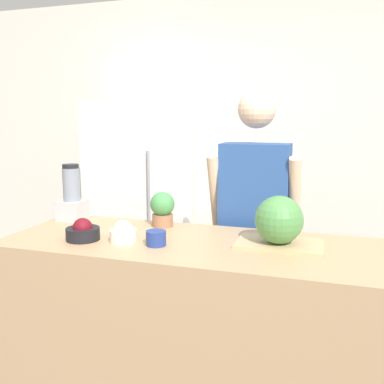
{
  "coord_description": "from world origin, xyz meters",
  "views": [
    {
      "loc": [
        0.64,
        -1.63,
        1.57
      ],
      "look_at": [
        0.0,
        0.4,
        1.2
      ],
      "focal_mm": 40.0,
      "sensor_mm": 36.0,
      "label": 1
    }
  ],
  "objects_px": {
    "watermelon": "(279,220)",
    "blender": "(72,197)",
    "bowl_cherries": "(83,232)",
    "bowl_cream": "(123,233)",
    "bowl_small_blue": "(156,238)",
    "refrigerator": "(140,202)",
    "potted_plant": "(162,208)",
    "person": "(254,229)"
  },
  "relations": [
    {
      "from": "bowl_small_blue",
      "to": "blender",
      "type": "bearing_deg",
      "value": 153.56
    },
    {
      "from": "potted_plant",
      "to": "bowl_small_blue",
      "type": "bearing_deg",
      "value": -73.41
    },
    {
      "from": "watermelon",
      "to": "bowl_cream",
      "type": "distance_m",
      "value": 0.78
    },
    {
      "from": "watermelon",
      "to": "bowl_small_blue",
      "type": "relative_size",
      "value": 2.37
    },
    {
      "from": "watermelon",
      "to": "bowl_cream",
      "type": "height_order",
      "value": "watermelon"
    },
    {
      "from": "person",
      "to": "blender",
      "type": "relative_size",
      "value": 5.02
    },
    {
      "from": "refrigerator",
      "to": "potted_plant",
      "type": "relative_size",
      "value": 8.43
    },
    {
      "from": "refrigerator",
      "to": "watermelon",
      "type": "relative_size",
      "value": 7.22
    },
    {
      "from": "refrigerator",
      "to": "bowl_cherries",
      "type": "distance_m",
      "value": 1.51
    },
    {
      "from": "refrigerator",
      "to": "person",
      "type": "distance_m",
      "value": 1.36
    },
    {
      "from": "bowl_small_blue",
      "to": "potted_plant",
      "type": "bearing_deg",
      "value": 106.59
    },
    {
      "from": "potted_plant",
      "to": "refrigerator",
      "type": "bearing_deg",
      "value": 120.54
    },
    {
      "from": "watermelon",
      "to": "bowl_small_blue",
      "type": "height_order",
      "value": "watermelon"
    },
    {
      "from": "refrigerator",
      "to": "watermelon",
      "type": "distance_m",
      "value": 1.84
    },
    {
      "from": "blender",
      "to": "potted_plant",
      "type": "xyz_separation_m",
      "value": [
        0.59,
        0.02,
        -0.03
      ]
    },
    {
      "from": "watermelon",
      "to": "blender",
      "type": "height_order",
      "value": "blender"
    },
    {
      "from": "bowl_cherries",
      "to": "bowl_small_blue",
      "type": "bearing_deg",
      "value": 3.22
    },
    {
      "from": "person",
      "to": "watermelon",
      "type": "height_order",
      "value": "person"
    },
    {
      "from": "watermelon",
      "to": "refrigerator",
      "type": "bearing_deg",
      "value": 136.14
    },
    {
      "from": "bowl_cherries",
      "to": "watermelon",
      "type": "bearing_deg",
      "value": 11.3
    },
    {
      "from": "watermelon",
      "to": "bowl_small_blue",
      "type": "distance_m",
      "value": 0.61
    },
    {
      "from": "watermelon",
      "to": "blender",
      "type": "distance_m",
      "value": 1.28
    },
    {
      "from": "bowl_cherries",
      "to": "bowl_small_blue",
      "type": "xyz_separation_m",
      "value": [
        0.4,
        0.02,
        -0.01
      ]
    },
    {
      "from": "watermelon",
      "to": "bowl_cherries",
      "type": "relative_size",
      "value": 1.37
    },
    {
      "from": "bowl_cream",
      "to": "bowl_small_blue",
      "type": "bearing_deg",
      "value": -2.34
    },
    {
      "from": "refrigerator",
      "to": "bowl_cherries",
      "type": "height_order",
      "value": "refrigerator"
    },
    {
      "from": "bowl_cream",
      "to": "bowl_small_blue",
      "type": "distance_m",
      "value": 0.18
    },
    {
      "from": "refrigerator",
      "to": "blender",
      "type": "relative_size",
      "value": 4.95
    },
    {
      "from": "watermelon",
      "to": "blender",
      "type": "relative_size",
      "value": 0.69
    },
    {
      "from": "bowl_small_blue",
      "to": "refrigerator",
      "type": "bearing_deg",
      "value": 117.32
    },
    {
      "from": "bowl_cream",
      "to": "blender",
      "type": "distance_m",
      "value": 0.62
    },
    {
      "from": "bowl_cream",
      "to": "watermelon",
      "type": "bearing_deg",
      "value": 12.25
    },
    {
      "from": "person",
      "to": "potted_plant",
      "type": "bearing_deg",
      "value": -148.36
    },
    {
      "from": "bowl_cream",
      "to": "bowl_small_blue",
      "type": "relative_size",
      "value": 1.36
    },
    {
      "from": "refrigerator",
      "to": "bowl_small_blue",
      "type": "bearing_deg",
      "value": -62.68
    },
    {
      "from": "refrigerator",
      "to": "bowl_cherries",
      "type": "relative_size",
      "value": 9.89
    },
    {
      "from": "watermelon",
      "to": "bowl_cream",
      "type": "xyz_separation_m",
      "value": [
        -0.76,
        -0.16,
        -0.09
      ]
    },
    {
      "from": "bowl_cherries",
      "to": "bowl_cream",
      "type": "relative_size",
      "value": 1.27
    },
    {
      "from": "bowl_cream",
      "to": "potted_plant",
      "type": "xyz_separation_m",
      "value": [
        0.07,
        0.35,
        0.06
      ]
    },
    {
      "from": "refrigerator",
      "to": "potted_plant",
      "type": "bearing_deg",
      "value": -59.46
    },
    {
      "from": "person",
      "to": "watermelon",
      "type": "relative_size",
      "value": 7.32
    },
    {
      "from": "watermelon",
      "to": "bowl_cream",
      "type": "bearing_deg",
      "value": -167.75
    }
  ]
}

